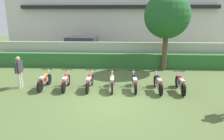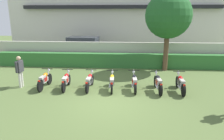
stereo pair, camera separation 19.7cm
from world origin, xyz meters
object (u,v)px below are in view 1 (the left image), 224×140
motorcycle_in_row_4 (134,82)px  motorcycle_in_row_6 (180,83)px  parked_car (83,47)px  inspector_person (19,69)px  tree_near_inspector (167,16)px  motorcycle_in_row_1 (66,81)px  motorcycle_in_row_3 (112,82)px  motorcycle_in_row_0 (44,80)px  motorcycle_in_row_5 (158,82)px  motorcycle_in_row_2 (90,81)px

motorcycle_in_row_4 → motorcycle_in_row_6: 2.35m
parked_car → motorcycle_in_row_4: (4.36, -8.57, -0.49)m
motorcycle_in_row_6 → inspector_person: size_ratio=1.13×
tree_near_inspector → motorcycle_in_row_1: bearing=-144.2°
motorcycle_in_row_3 → inspector_person: 5.02m
motorcycle_in_row_0 → motorcycle_in_row_3: (3.64, -0.00, -0.01)m
parked_car → motorcycle_in_row_5: bearing=-51.2°
motorcycle_in_row_5 → motorcycle_in_row_0: bearing=86.6°
motorcycle_in_row_0 → parked_car: bearing=-2.1°
inspector_person → motorcycle_in_row_5: bearing=-0.7°
motorcycle_in_row_1 → motorcycle_in_row_4: size_ratio=0.95×
inspector_person → motorcycle_in_row_0: bearing=-1.5°
motorcycle_in_row_0 → motorcycle_in_row_4: motorcycle_in_row_0 is taller
motorcycle_in_row_0 → motorcycle_in_row_3: size_ratio=1.00×
motorcycle_in_row_2 → inspector_person: (-3.79, 0.02, 0.59)m
parked_car → motorcycle_in_row_6: 10.98m
parked_car → tree_near_inspector: tree_near_inspector is taller
motorcycle_in_row_0 → inspector_person: bearing=89.5°
motorcycle_in_row_0 → inspector_person: (-1.35, 0.03, 0.57)m
tree_near_inspector → motorcycle_in_row_4: 5.85m
motorcycle_in_row_1 → motorcycle_in_row_2: bearing=-91.7°
motorcycle_in_row_0 → motorcycle_in_row_2: (2.44, 0.02, -0.01)m
motorcycle_in_row_0 → inspector_person: 1.46m
motorcycle_in_row_2 → motorcycle_in_row_5: size_ratio=0.95×
motorcycle_in_row_1 → motorcycle_in_row_5: bearing=-94.0°
motorcycle_in_row_1 → motorcycle_in_row_0: bearing=85.4°
motorcycle_in_row_1 → motorcycle_in_row_2: (1.26, 0.04, -0.01)m
tree_near_inspector → motorcycle_in_row_0: tree_near_inspector is taller
motorcycle_in_row_3 → motorcycle_in_row_5: size_ratio=0.94×
inspector_person → motorcycle_in_row_2: bearing=-0.2°
parked_car → motorcycle_in_row_2: size_ratio=2.50×
tree_near_inspector → motorcycle_in_row_5: size_ratio=2.73×
parked_car → motorcycle_in_row_3: size_ratio=2.54×
parked_car → inspector_person: (-1.80, -8.59, 0.09)m
tree_near_inspector → motorcycle_in_row_4: tree_near_inspector is taller
motorcycle_in_row_1 → inspector_person: bearing=85.2°
motorcycle_in_row_2 → motorcycle_in_row_5: 3.59m
parked_car → inspector_person: parked_car is taller
tree_near_inspector → motorcycle_in_row_4: (-2.30, -4.21, -3.34)m
tree_near_inspector → motorcycle_in_row_3: 6.44m
motorcycle_in_row_2 → inspector_person: inspector_person is taller
motorcycle_in_row_4 → motorcycle_in_row_5: size_ratio=0.97×
motorcycle_in_row_1 → motorcycle_in_row_2: size_ratio=0.97×
parked_car → inspector_person: size_ratio=2.71×
motorcycle_in_row_2 → motorcycle_in_row_6: motorcycle_in_row_6 is taller
motorcycle_in_row_1 → motorcycle_in_row_3: 2.46m
parked_car → tree_near_inspector: size_ratio=0.87×
motorcycle_in_row_2 → motorcycle_in_row_4: bearing=-87.8°
motorcycle_in_row_3 → motorcycle_in_row_4: (1.18, 0.06, 0.00)m
motorcycle_in_row_5 → motorcycle_in_row_2: bearing=85.9°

